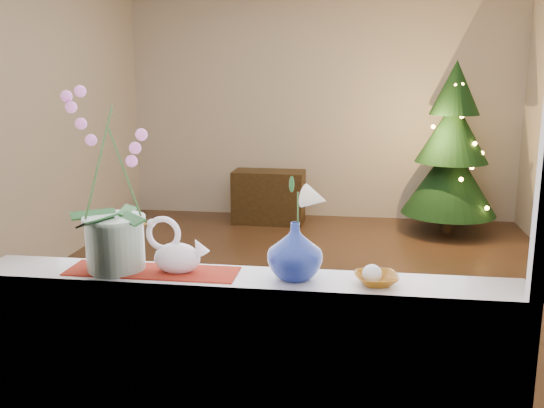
% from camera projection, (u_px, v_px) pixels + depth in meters
% --- Properties ---
extents(ground, '(5.00, 5.00, 0.00)m').
position_uv_depth(ground, '(300.00, 287.00, 4.90)').
color(ground, '#3A2617').
rests_on(ground, ground).
extents(wall_back, '(4.50, 0.10, 2.70)m').
position_uv_depth(wall_back, '(322.00, 103.00, 7.02)').
color(wall_back, beige).
rests_on(wall_back, ground).
extents(wall_front, '(4.50, 0.10, 2.70)m').
position_uv_depth(wall_front, '(236.00, 175.00, 2.19)').
color(wall_front, beige).
rests_on(wall_front, ground).
extents(wall_left, '(0.10, 5.00, 2.70)m').
position_uv_depth(wall_left, '(26.00, 117.00, 4.92)').
color(wall_left, beige).
rests_on(wall_left, ground).
extents(window_apron, '(2.20, 0.08, 0.88)m').
position_uv_depth(window_apron, '(241.00, 397.00, 2.43)').
color(window_apron, white).
rests_on(window_apron, ground).
extents(windowsill, '(2.20, 0.26, 0.04)m').
position_uv_depth(windowsill, '(244.00, 281.00, 2.42)').
color(windowsill, white).
rests_on(windowsill, window_apron).
extents(window_frame, '(2.22, 0.06, 1.60)m').
position_uv_depth(window_frame, '(237.00, 77.00, 2.15)').
color(window_frame, white).
rests_on(window_frame, windowsill).
extents(runner, '(0.70, 0.20, 0.01)m').
position_uv_depth(runner, '(152.00, 271.00, 2.46)').
color(runner, maroon).
rests_on(runner, windowsill).
extents(orchid_pot, '(0.27, 0.27, 0.74)m').
position_uv_depth(orchid_pot, '(112.00, 181.00, 2.41)').
color(orchid_pot, beige).
rests_on(orchid_pot, windowsill).
extents(swan, '(0.28, 0.21, 0.22)m').
position_uv_depth(swan, '(177.00, 247.00, 2.43)').
color(swan, white).
rests_on(swan, windowsill).
extents(blue_vase, '(0.30, 0.30, 0.26)m').
position_uv_depth(blue_vase, '(295.00, 247.00, 2.36)').
color(blue_vase, navy).
rests_on(blue_vase, windowsill).
extents(lily, '(0.14, 0.08, 0.20)m').
position_uv_depth(lily, '(295.00, 189.00, 2.31)').
color(lily, silver).
rests_on(lily, blue_vase).
extents(paperweight, '(0.09, 0.09, 0.08)m').
position_uv_depth(paperweight, '(372.00, 274.00, 2.32)').
color(paperweight, white).
rests_on(paperweight, windowsill).
extents(amber_dish, '(0.16, 0.16, 0.04)m').
position_uv_depth(amber_dish, '(376.00, 280.00, 2.32)').
color(amber_dish, '#925610').
rests_on(amber_dish, windowsill).
extents(xmas_tree, '(1.17, 1.17, 1.82)m').
position_uv_depth(xmas_tree, '(452.00, 149.00, 6.37)').
color(xmas_tree, '#13321D').
rests_on(xmas_tree, ground).
extents(side_table, '(0.81, 0.42, 0.60)m').
position_uv_depth(side_table, '(269.00, 197.00, 6.92)').
color(side_table, black).
rests_on(side_table, ground).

